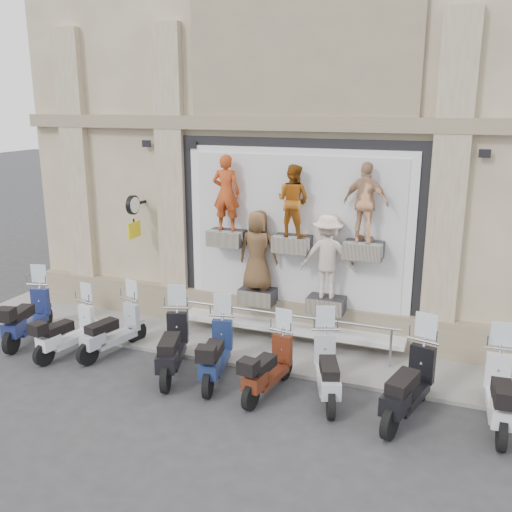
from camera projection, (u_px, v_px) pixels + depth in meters
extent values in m
plane|color=#313134|center=(248.00, 396.00, 10.62)|extent=(90.00, 90.00, 0.00)
cube|color=gray|center=(284.00, 350.00, 12.50)|extent=(16.00, 2.20, 0.08)
cube|color=black|center=(297.00, 237.00, 12.66)|extent=(5.60, 0.10, 4.30)
cube|color=white|center=(296.00, 237.00, 12.61)|extent=(5.10, 0.06, 3.90)
cube|color=white|center=(296.00, 238.00, 12.57)|extent=(4.70, 0.04, 3.60)
cube|color=white|center=(290.00, 326.00, 12.81)|extent=(5.10, 0.75, 0.10)
cube|color=#28282B|center=(227.00, 238.00, 12.89)|extent=(0.80, 0.50, 0.35)
imported|color=#D44C1C|center=(226.00, 193.00, 12.62)|extent=(0.65, 0.46, 1.70)
cube|color=#28282B|center=(292.00, 244.00, 12.35)|extent=(0.80, 0.50, 0.35)
imported|color=#8F4E13|center=(293.00, 201.00, 12.10)|extent=(0.87, 0.75, 1.54)
cube|color=#28282B|center=(364.00, 250.00, 11.81)|extent=(0.80, 0.50, 0.35)
imported|color=tan|center=(366.00, 202.00, 11.55)|extent=(1.03, 0.61, 1.64)
cube|color=#28282B|center=(258.00, 296.00, 12.97)|extent=(0.80, 0.50, 0.35)
imported|color=brown|center=(258.00, 250.00, 12.69)|extent=(0.92, 0.63, 1.80)
cube|color=#28282B|center=(326.00, 305.00, 12.41)|extent=(0.80, 0.50, 0.35)
imported|color=beige|center=(328.00, 256.00, 12.13)|extent=(1.29, 0.88, 1.84)
cube|color=black|center=(139.00, 203.00, 13.66)|extent=(0.06, 0.56, 0.06)
cylinder|color=black|center=(133.00, 205.00, 13.41)|extent=(0.10, 0.46, 0.46)
cube|color=yellow|center=(134.00, 230.00, 13.57)|extent=(0.04, 0.50, 0.38)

